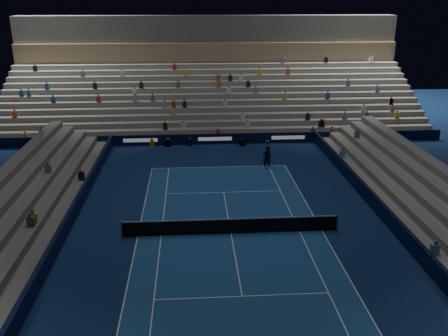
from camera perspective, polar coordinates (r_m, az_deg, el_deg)
ground at (r=28.97m, az=0.83°, el=-7.71°), size 90.00×90.00×0.00m
court_surface at (r=28.96m, az=0.83°, el=-7.71°), size 10.97×23.77×0.01m
sponsor_barrier_far at (r=46.02m, az=-1.07°, el=3.44°), size 44.00×0.25×1.00m
sponsor_barrier_east at (r=31.02m, az=19.09°, el=-5.91°), size 0.25×37.00×1.00m
sponsor_barrier_west at (r=29.63m, az=-18.37°, el=-7.06°), size 0.25×37.00×1.00m
grandstand_main at (r=54.50m, az=-1.61°, el=9.09°), size 44.00×15.20×11.20m
grandstand_east at (r=32.35m, az=24.85°, el=-4.83°), size 5.00×37.00×2.50m
grandstand_west at (r=30.52m, az=-24.80°, el=-6.26°), size 5.00×37.00×2.50m
tennis_net at (r=28.74m, az=0.83°, el=-6.82°), size 12.90×0.10×1.10m
tennis_player at (r=39.36m, az=5.07°, el=1.29°), size 0.79×0.59×1.97m
broadcast_camera at (r=45.65m, az=2.16°, el=3.10°), size 0.59×1.02×0.68m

